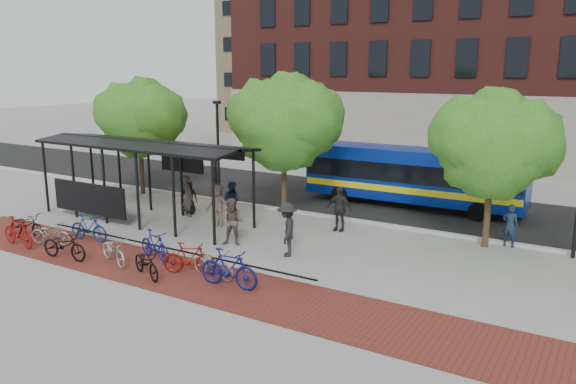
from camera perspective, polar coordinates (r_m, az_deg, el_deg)
The scene contains 30 objects.
ground at distance 21.81m, azimuth 1.82°, elevation -5.35°, with size 160.00×160.00×0.00m, color #9E9E99.
asphalt_street at distance 28.80m, azimuth 9.63°, elevation -1.08°, with size 160.00×8.00×0.01m, color black.
curb at distance 25.21m, azimuth 6.28°, elevation -2.80°, with size 160.00×0.25×0.12m, color #B7B7B2.
brick_strip at distance 19.07m, azimuth -11.01°, elevation -8.25°, with size 24.00×3.00×0.01m, color maroon.
bike_rack_rail at distance 20.53m, azimuth -12.04°, elevation -6.79°, with size 12.00×0.05×0.95m, color black.
bus_shelter at distance 25.65m, azimuth -14.77°, elevation 3.83°, with size 10.60×3.07×3.60m.
tree_a at distance 30.85m, azimuth -14.74°, elevation 7.56°, with size 4.90×4.00×6.18m.
tree_b at distance 25.21m, azimuth -0.16°, elevation 7.44°, with size 5.15×4.20×6.47m.
tree_c at distance 22.01m, azimuth 20.37°, elevation 4.86°, with size 4.66×3.80×5.92m.
lamp_post_left at distance 27.93m, azimuth -7.11°, elevation 4.31°, with size 0.35×0.20×5.12m.
bus at distance 28.00m, azimuth 12.58°, elevation 1.83°, with size 10.62×2.67×2.86m.
bike_0 at distance 25.09m, azimuth -25.00°, elevation -3.03°, with size 0.63×1.80×0.95m, color black.
bike_1 at distance 23.77m, azimuth -25.74°, elevation -3.66°, with size 0.54×1.93×1.16m, color maroon.
bike_2 at distance 23.50m, azimuth -22.98°, elevation -3.89°, with size 0.60×1.73×0.91m, color gray.
bike_3 at distance 23.46m, azimuth -19.59°, elevation -3.41°, with size 0.51×1.81×1.09m, color navy.
bike_4 at distance 21.55m, azimuth -21.77°, elevation -5.03°, with size 0.70×2.00×1.05m, color black.
bike_6 at distance 20.53m, azimuth -17.30°, elevation -5.66°, with size 0.64×1.84×0.97m, color #A7A7A9.
bike_7 at distance 20.55m, azimuth -13.38°, elevation -5.26°, with size 0.50×1.78×1.07m, color navy.
bike_8 at distance 18.98m, azimuth -14.18°, elevation -7.00°, with size 0.63×1.80×0.95m, color black.
bike_9 at distance 18.93m, azimuth -9.97°, elevation -6.63°, with size 0.51×1.80×1.08m, color maroon.
bike_10 at distance 18.50m, azimuth -7.60°, elevation -7.24°, with size 0.63×1.79×0.94m, color gray.
bike_11 at distance 17.60m, azimuth -6.04°, elevation -7.73°, with size 0.58×2.06×1.24m, color navy.
pedestrian_0 at distance 26.59m, azimuth -10.03°, elevation -0.49°, with size 0.77×0.50×1.58m, color black.
pedestrian_1 at distance 26.04m, azimuth -10.17°, elevation -0.40°, with size 0.70×0.46×1.92m, color #413A34.
pedestrian_2 at distance 25.15m, azimuth -5.76°, elevation -0.90°, with size 0.86×0.67×1.76m, color #1E2C46.
pedestrian_3 at distance 24.18m, azimuth -7.19°, elevation -1.31°, with size 1.23×0.71×1.90m, color brown.
pedestrian_4 at distance 23.47m, azimuth 5.22°, elevation -1.69°, with size 1.11×0.46×1.90m, color #262626.
pedestrian_7 at distance 22.94m, azimuth 21.63°, elevation -3.18°, with size 0.61×0.40×1.66m, color #1A263D.
pedestrian_8 at distance 21.57m, azimuth -5.61°, elevation -3.05°, with size 0.90×0.70×1.84m, color brown.
pedestrian_9 at distance 20.25m, azimuth -0.11°, elevation -3.83°, with size 1.28×0.73×1.98m, color black.
Camera 1 is at (10.11, -18.12, 6.69)m, focal length 35.00 mm.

